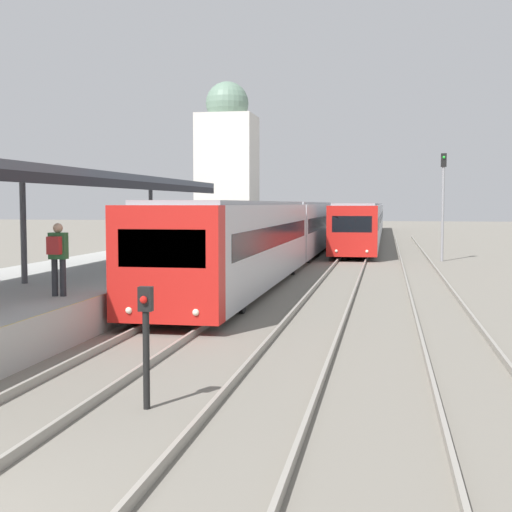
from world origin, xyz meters
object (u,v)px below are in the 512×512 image
(train_near, at_px, (277,232))
(train_far, at_px, (366,219))
(signal_post_near, at_px, (146,333))
(signal_mast_far, at_px, (443,194))
(person_on_platform, at_px, (58,253))

(train_near, bearing_deg, train_far, 83.81)
(signal_post_near, bearing_deg, train_near, 93.89)
(train_far, bearing_deg, signal_post_near, -91.83)
(signal_mast_far, bearing_deg, train_far, 100.81)
(person_on_platform, bearing_deg, train_near, 82.47)
(person_on_platform, distance_m, train_near, 17.83)
(person_on_platform, relative_size, signal_post_near, 0.92)
(train_near, height_order, signal_post_near, train_near)
(train_near, bearing_deg, signal_post_near, -86.11)
(signal_post_near, distance_m, signal_mast_far, 29.30)
(train_near, height_order, signal_mast_far, signal_mast_far)
(train_far, relative_size, signal_mast_far, 9.16)
(person_on_platform, distance_m, signal_mast_far, 25.50)
(person_on_platform, xyz_separation_m, signal_mast_far, (10.21, 23.31, 1.60))
(signal_mast_far, bearing_deg, signal_post_near, -102.49)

